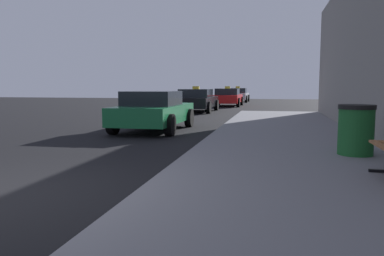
{
  "coord_description": "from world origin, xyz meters",
  "views": [
    {
      "loc": [
        3.63,
        -4.07,
        1.42
      ],
      "look_at": [
        2.11,
        3.06,
        0.62
      ],
      "focal_mm": 35.65,
      "sensor_mm": 36.0,
      "label": 1
    }
  ],
  "objects_px": {
    "car_black": "(196,100)",
    "car_red": "(228,97)",
    "car_silver": "(238,95)",
    "car_green": "(154,111)",
    "trash_bin": "(356,130)"
  },
  "relations": [
    {
      "from": "trash_bin",
      "to": "car_black",
      "type": "xyz_separation_m",
      "value": [
        -5.74,
        13.5,
        0.03
      ]
    },
    {
      "from": "car_green",
      "to": "car_black",
      "type": "xyz_separation_m",
      "value": [
        -0.46,
        9.28,
        0.0
      ]
    },
    {
      "from": "car_green",
      "to": "car_silver",
      "type": "xyz_separation_m",
      "value": [
        0.58,
        23.28,
        0.0
      ]
    },
    {
      "from": "car_black",
      "to": "trash_bin",
      "type": "bearing_deg",
      "value": -66.95
    },
    {
      "from": "car_black",
      "to": "car_red",
      "type": "xyz_separation_m",
      "value": [
        0.98,
        6.58,
        -0.0
      ]
    },
    {
      "from": "car_green",
      "to": "car_red",
      "type": "relative_size",
      "value": 0.9
    },
    {
      "from": "trash_bin",
      "to": "car_silver",
      "type": "xyz_separation_m",
      "value": [
        -4.7,
        27.49,
        0.03
      ]
    },
    {
      "from": "car_green",
      "to": "car_silver",
      "type": "height_order",
      "value": "car_silver"
    },
    {
      "from": "car_green",
      "to": "car_black",
      "type": "height_order",
      "value": "car_black"
    },
    {
      "from": "car_black",
      "to": "car_red",
      "type": "bearing_deg",
      "value": 81.51
    },
    {
      "from": "car_green",
      "to": "car_red",
      "type": "xyz_separation_m",
      "value": [
        0.52,
        15.85,
        0.0
      ]
    },
    {
      "from": "trash_bin",
      "to": "car_green",
      "type": "bearing_deg",
      "value": 141.38
    },
    {
      "from": "trash_bin",
      "to": "car_red",
      "type": "bearing_deg",
      "value": 103.34
    },
    {
      "from": "car_green",
      "to": "car_red",
      "type": "height_order",
      "value": "car_red"
    },
    {
      "from": "car_silver",
      "to": "car_black",
      "type": "bearing_deg",
      "value": -94.24
    }
  ]
}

